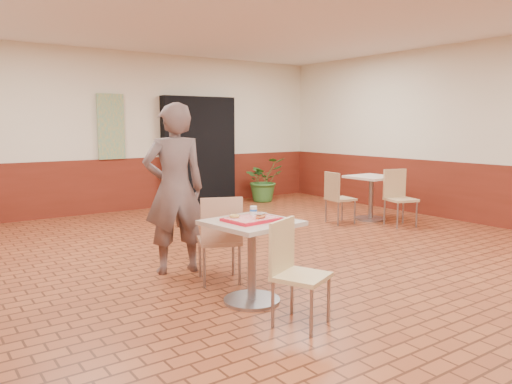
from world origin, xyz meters
TOP-DOWN VIEW (x-y plane):
  - room_shell at (0.00, 0.00)m, footprint 8.01×10.01m
  - wainscot_band at (0.00, 0.00)m, footprint 8.00×10.00m
  - corridor_doorway at (1.20, 4.88)m, footprint 1.60×0.22m
  - promo_poster at (-0.60, 4.94)m, footprint 0.50×0.03m
  - main_table at (-1.20, -0.49)m, footprint 0.73×0.73m
  - chair_main_front at (-1.20, -1.10)m, footprint 0.53×0.53m
  - chair_main_back at (-1.15, 0.15)m, footprint 0.55×0.55m
  - customer at (-1.35, 0.79)m, footprint 0.77×0.59m
  - serving_tray at (-1.20, -0.49)m, footprint 0.47×0.36m
  - ring_donut at (-1.33, -0.40)m, footprint 0.10×0.10m
  - long_john_donut at (-1.15, -0.56)m, footprint 0.16×0.13m
  - paper_cup at (-1.11, -0.39)m, footprint 0.07×0.07m
  - second_table at (2.80, 1.65)m, footprint 0.72×0.72m
  - chair_second_left at (2.07, 1.75)m, footprint 0.45×0.45m
  - chair_second_front at (2.81, 1.08)m, footprint 0.52×0.52m
  - potted_plant at (2.49, 4.40)m, footprint 0.89×0.78m

SIDE VIEW (x-z plane):
  - potted_plant at x=2.49m, z-range 0.00..0.94m
  - chair_second_left at x=2.07m, z-range 0.05..0.91m
  - chair_main_front at x=-1.20m, z-range 0.05..0.92m
  - wainscot_band at x=0.00m, z-range 0.00..1.00m
  - chair_second_front at x=2.81m, z-range 0.05..0.96m
  - second_table at x=2.80m, z-range 0.13..0.89m
  - chair_main_back at x=-1.15m, z-range 0.05..0.98m
  - main_table at x=-1.20m, z-range 0.13..0.91m
  - serving_tray at x=-1.20m, z-range 0.77..0.80m
  - ring_donut at x=-1.33m, z-range 0.80..0.83m
  - long_john_donut at x=-1.15m, z-range 0.80..0.85m
  - paper_cup at x=-1.11m, z-range 0.80..0.89m
  - customer at x=-1.35m, z-range 0.00..1.88m
  - corridor_doorway at x=1.20m, z-range 0.00..2.20m
  - room_shell at x=0.00m, z-range 0.00..3.00m
  - promo_poster at x=-0.60m, z-range 1.00..2.20m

